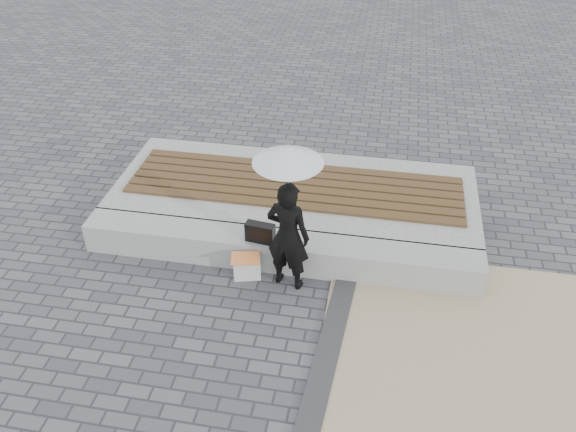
# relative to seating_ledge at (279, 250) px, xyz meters

# --- Properties ---
(ground) EXTENTS (80.00, 80.00, 0.00)m
(ground) POSITION_rel_seating_ledge_xyz_m (0.00, -1.60, -0.20)
(ground) COLOR #515156
(ground) RESTS_ON ground
(edging_band) EXTENTS (0.61, 5.20, 0.04)m
(edging_band) POSITION_rel_seating_ledge_xyz_m (0.75, -2.10, -0.18)
(edging_band) COLOR #323235
(edging_band) RESTS_ON ground
(seating_ledge) EXTENTS (5.00, 0.45, 0.40)m
(seating_ledge) POSITION_rel_seating_ledge_xyz_m (0.00, 0.00, 0.00)
(seating_ledge) COLOR gray
(seating_ledge) RESTS_ON ground
(timber_platform) EXTENTS (5.00, 2.00, 0.40)m
(timber_platform) POSITION_rel_seating_ledge_xyz_m (0.00, 1.20, 0.00)
(timber_platform) COLOR #AFAEA9
(timber_platform) RESTS_ON ground
(timber_decking) EXTENTS (4.60, 1.20, 0.04)m
(timber_decking) POSITION_rel_seating_ledge_xyz_m (0.00, 1.20, 0.22)
(timber_decking) COLOR brown
(timber_decking) RESTS_ON timber_platform
(woman) EXTENTS (0.59, 0.45, 1.43)m
(woman) POSITION_rel_seating_ledge_xyz_m (0.18, -0.35, 0.52)
(woman) COLOR black
(woman) RESTS_ON ground
(parasol) EXTENTS (0.77, 0.77, 0.98)m
(parasol) POSITION_rel_seating_ledge_xyz_m (0.18, -0.35, 1.59)
(parasol) COLOR silver
(parasol) RESTS_ON ground
(handbag) EXTENTS (0.37, 0.17, 0.25)m
(handbag) POSITION_rel_seating_ledge_xyz_m (-0.21, -0.10, 0.33)
(handbag) COLOR black
(handbag) RESTS_ON seating_ledge
(canvas_tote) EXTENTS (0.35, 0.21, 0.34)m
(canvas_tote) POSITION_rel_seating_ledge_xyz_m (-0.32, -0.35, -0.03)
(canvas_tote) COLOR silver
(canvas_tote) RESTS_ON ground
(magazine) EXTENTS (0.39, 0.32, 0.01)m
(magazine) POSITION_rel_seating_ledge_xyz_m (-0.32, -0.40, 0.15)
(magazine) COLOR red
(magazine) RESTS_ON canvas_tote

